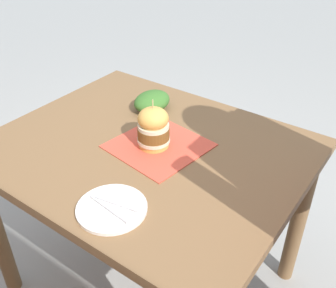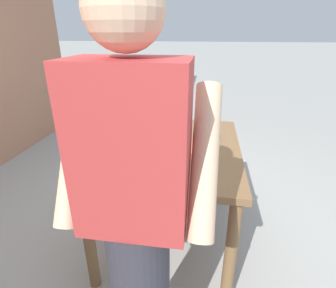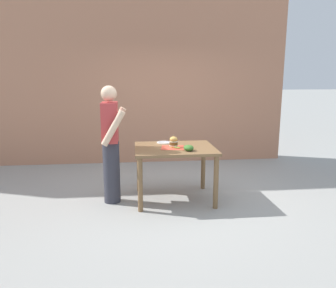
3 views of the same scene
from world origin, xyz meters
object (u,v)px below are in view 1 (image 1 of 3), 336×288
at_px(sandwich, 153,128).
at_px(pickle_spear, 160,129).
at_px(patio_table, 148,171).
at_px(side_plate_with_forks, 112,208).
at_px(side_salad, 152,101).

xyz_separation_m(sandwich, pickle_spear, (-0.09, -0.04, -0.07)).
xyz_separation_m(patio_table, sandwich, (-0.02, 0.02, 0.20)).
xyz_separation_m(sandwich, side_plate_with_forks, (0.35, 0.11, -0.08)).
xyz_separation_m(pickle_spear, side_salad, (-0.14, -0.14, 0.02)).
height_order(patio_table, side_plate_with_forks, side_plate_with_forks).
height_order(sandwich, side_plate_with_forks, sandwich).
height_order(patio_table, pickle_spear, pickle_spear).
relative_size(sandwich, pickle_spear, 2.54).
height_order(patio_table, sandwich, sandwich).
bearing_deg(side_salad, pickle_spear, 46.47).
distance_m(pickle_spear, side_salad, 0.20).
distance_m(sandwich, side_plate_with_forks, 0.38).
bearing_deg(sandwich, pickle_spear, -156.10).
bearing_deg(sandwich, side_salad, -141.12).
distance_m(patio_table, side_plate_with_forks, 0.38).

